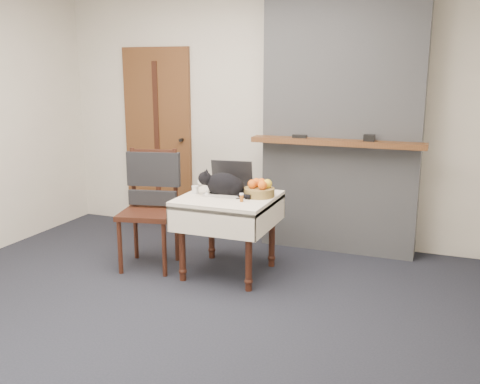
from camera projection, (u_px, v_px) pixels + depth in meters
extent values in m
plane|color=black|center=(170.00, 307.00, 4.06)|extent=(4.50, 4.50, 0.00)
cube|color=beige|center=(259.00, 114.00, 5.58)|extent=(4.50, 0.02, 2.60)
cube|color=brown|center=(158.00, 138.00, 6.05)|extent=(0.82, 0.05, 2.00)
cube|color=black|center=(157.00, 138.00, 6.02)|extent=(0.06, 0.01, 1.70)
cylinder|color=black|center=(181.00, 140.00, 5.90)|extent=(0.04, 0.06, 0.04)
cube|color=gray|center=(342.00, 119.00, 5.12)|extent=(1.50, 0.30, 2.60)
cube|color=brown|center=(336.00, 142.00, 4.95)|extent=(1.62, 0.18, 0.05)
cube|color=black|center=(300.00, 136.00, 5.07)|extent=(0.14, 0.04, 0.03)
cube|color=black|center=(369.00, 138.00, 4.83)|extent=(0.10, 0.07, 0.06)
cylinder|color=black|center=(182.00, 245.00, 4.50)|extent=(0.06, 0.06, 0.64)
sphere|color=black|center=(183.00, 271.00, 4.56)|extent=(0.07, 0.07, 0.07)
cylinder|color=black|center=(249.00, 253.00, 4.29)|extent=(0.06, 0.06, 0.64)
sphere|color=black|center=(249.00, 281.00, 4.34)|extent=(0.07, 0.07, 0.07)
cylinder|color=black|center=(212.00, 226.00, 5.05)|extent=(0.06, 0.06, 0.64)
sphere|color=black|center=(212.00, 250.00, 5.10)|extent=(0.07, 0.07, 0.07)
cylinder|color=black|center=(272.00, 233.00, 4.83)|extent=(0.06, 0.06, 0.64)
sphere|color=black|center=(272.00, 258.00, 4.89)|extent=(0.07, 0.07, 0.07)
cube|color=#EFE3CB|center=(228.00, 200.00, 4.59)|extent=(0.78, 0.78, 0.06)
cube|color=#EFE3CB|center=(210.00, 224.00, 4.26)|extent=(0.78, 0.01, 0.22)
cube|color=#EFE3CB|center=(244.00, 202.00, 4.96)|extent=(0.78, 0.01, 0.22)
cube|color=#EFE3CB|center=(189.00, 208.00, 4.75)|extent=(0.01, 0.78, 0.22)
cube|color=#EFE3CB|center=(271.00, 216.00, 4.48)|extent=(0.01, 0.78, 0.22)
cube|color=#B7B7BC|center=(227.00, 193.00, 4.64)|extent=(0.40, 0.30, 0.02)
cube|color=black|center=(227.00, 192.00, 4.64)|extent=(0.33, 0.21, 0.00)
cube|color=black|center=(232.00, 174.00, 4.76)|extent=(0.38, 0.11, 0.25)
cube|color=#A0BFEA|center=(232.00, 174.00, 4.76)|extent=(0.35, 0.10, 0.23)
ellipsoid|color=black|center=(223.00, 184.00, 4.56)|extent=(0.35, 0.25, 0.20)
ellipsoid|color=black|center=(234.00, 187.00, 4.55)|extent=(0.20, 0.21, 0.16)
sphere|color=black|center=(205.00, 178.00, 4.58)|extent=(0.14, 0.14, 0.12)
ellipsoid|color=white|center=(201.00, 182.00, 4.59)|extent=(0.06, 0.07, 0.06)
ellipsoid|color=white|center=(208.00, 188.00, 4.59)|extent=(0.06, 0.08, 0.08)
cone|color=black|center=(205.00, 172.00, 4.53)|extent=(0.05, 0.05, 0.05)
cone|color=black|center=(207.00, 171.00, 4.59)|extent=(0.05, 0.05, 0.05)
cylinder|color=black|center=(241.00, 196.00, 4.49)|extent=(0.18, 0.06, 0.03)
sphere|color=white|center=(207.00, 194.00, 4.56)|extent=(0.04, 0.04, 0.04)
sphere|color=white|center=(209.00, 192.00, 4.64)|extent=(0.04, 0.04, 0.04)
cylinder|color=white|center=(195.00, 190.00, 4.67)|extent=(0.06, 0.06, 0.07)
cylinder|color=#9C4E13|center=(242.00, 198.00, 4.38)|extent=(0.03, 0.03, 0.06)
cylinder|color=white|center=(242.00, 194.00, 4.38)|extent=(0.03, 0.03, 0.01)
cylinder|color=olive|center=(259.00, 192.00, 4.56)|extent=(0.26, 0.26, 0.07)
sphere|color=#D94412|center=(252.00, 184.00, 4.54)|extent=(0.08, 0.08, 0.08)
sphere|color=#D94412|center=(262.00, 185.00, 4.49)|extent=(0.08, 0.08, 0.08)
sphere|color=#D94412|center=(261.00, 183.00, 4.59)|extent=(0.08, 0.08, 0.08)
sphere|color=yellow|center=(267.00, 184.00, 4.55)|extent=(0.08, 0.08, 0.08)
sphere|color=#D94412|center=(256.00, 183.00, 4.60)|extent=(0.08, 0.08, 0.08)
cube|color=black|center=(252.00, 196.00, 4.56)|extent=(0.14, 0.07, 0.01)
cube|color=black|center=(148.00, 213.00, 4.78)|extent=(0.56, 0.56, 0.04)
cylinder|color=black|center=(120.00, 246.00, 4.67)|extent=(0.04, 0.04, 0.50)
cylinder|color=black|center=(164.00, 249.00, 4.61)|extent=(0.04, 0.04, 0.50)
cylinder|color=black|center=(136.00, 233.00, 5.06)|extent=(0.04, 0.04, 0.50)
cylinder|color=black|center=(177.00, 235.00, 5.00)|extent=(0.04, 0.04, 0.50)
cylinder|color=black|center=(133.00, 178.00, 4.94)|extent=(0.04, 0.04, 0.56)
cylinder|color=black|center=(175.00, 179.00, 4.88)|extent=(0.04, 0.04, 0.56)
cube|color=black|center=(154.00, 166.00, 4.88)|extent=(0.40, 0.12, 0.31)
cube|color=black|center=(153.00, 169.00, 4.88)|extent=(0.49, 0.17, 0.31)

